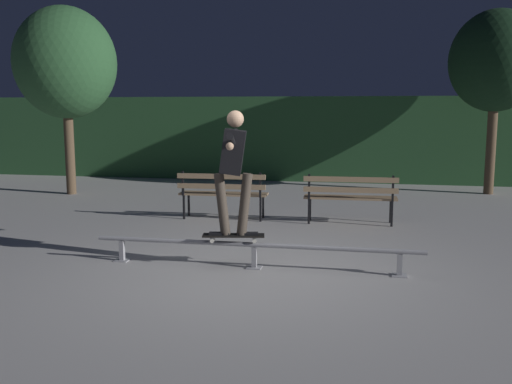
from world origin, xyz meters
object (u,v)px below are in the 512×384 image
Objects in this scene: grind_rail at (254,248)px; park_bench_leftmost at (223,190)px; skateboarder at (233,162)px; park_bench_left_center at (350,194)px; tree_far_right at (496,62)px; tree_far_left at (65,63)px; skateboard at (234,236)px.

park_bench_leftmost is (-1.17, 2.98, 0.28)m from grind_rail.
skateboarder reaches higher than park_bench_left_center.
park_bench_leftmost is (-0.91, 2.98, -0.80)m from skateboarder.
skateboarder is 3.21m from park_bench_leftmost.
skateboarder is (-0.26, 0.00, 1.08)m from grind_rail.
park_bench_leftmost is 1.00× the size of park_bench_left_center.
tree_far_right is (4.46, 7.18, 1.71)m from skateboarder.
tree_far_left is (-6.54, 2.32, 2.47)m from park_bench_left_center.
skateboard is 0.94m from skateboarder.
park_bench_leftmost is 2.27m from park_bench_left_center.
park_bench_left_center is at bearing -126.39° from tree_far_right.
grind_rail is at bearing 0.00° from skateboard.
park_bench_leftmost is at bearing -141.95° from tree_far_right.
skateboarder is 8.63m from tree_far_right.
grind_rail is at bearing -120.31° from tree_far_right.
tree_far_right is (3.10, 4.20, 2.51)m from park_bench_left_center.
grind_rail is 0.98× the size of tree_far_left.
skateboarder is (0.00, 0.00, 0.94)m from skateboard.
skateboard reaches higher than grind_rail.
park_bench_leftmost is at bearing 111.48° from grind_rail.
park_bench_left_center is 7.36m from tree_far_left.
tree_far_right is at bearing 53.61° from park_bench_left_center.
skateboarder is at bearing 10.22° from skateboard.
park_bench_leftmost is 0.38× the size of tree_far_right.
tree_far_left is at bearing 160.49° from park_bench_left_center.
tree_far_right is at bearing 58.13° from skateboard.
tree_far_left is at bearing 134.35° from skateboarder.
grind_rail is at bearing -110.29° from park_bench_left_center.
tree_far_right is (5.37, 4.20, 2.51)m from park_bench_leftmost.
park_bench_leftmost is at bearing -28.51° from tree_far_left.
park_bench_leftmost is at bearing 106.91° from skateboard.
tree_far_right is at bearing 58.14° from skateboarder.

